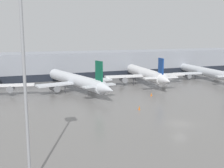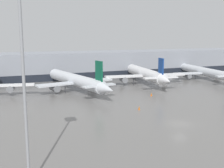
# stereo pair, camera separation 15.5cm
# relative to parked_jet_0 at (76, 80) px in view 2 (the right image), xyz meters

# --- Properties ---
(ground_plane) EXTENTS (320.00, 320.00, 0.00)m
(ground_plane) POSITION_rel_parked_jet_0_xyz_m (9.36, -34.61, -2.98)
(ground_plane) COLOR slate
(terminal_building) EXTENTS (160.00, 28.78, 9.00)m
(terminal_building) POSITION_rel_parked_jet_0_xyz_m (9.17, 27.32, 1.51)
(terminal_building) COLOR gray
(terminal_building) RESTS_ON ground_plane
(parked_jet_0) EXTENTS (21.95, 36.33, 9.19)m
(parked_jet_0) POSITION_rel_parked_jet_0_xyz_m (0.00, 0.00, 0.00)
(parked_jet_0) COLOR silver
(parked_jet_0) RESTS_ON ground_plane
(parked_jet_1) EXTENTS (21.96, 38.99, 8.99)m
(parked_jet_1) POSITION_rel_parked_jet_0_xyz_m (47.00, 5.20, -0.38)
(parked_jet_1) COLOR silver
(parked_jet_1) RESTS_ON ground_plane
(parked_jet_2) EXTENTS (25.73, 33.83, 8.99)m
(parked_jet_2) POSITION_rel_parked_jet_0_xyz_m (22.92, 2.85, 0.27)
(parked_jet_2) COLOR white
(parked_jet_2) RESTS_ON ground_plane
(traffic_cone_1) EXTENTS (0.45, 0.45, 0.71)m
(traffic_cone_1) POSITION_rel_parked_jet_0_xyz_m (16.16, -12.76, -2.63)
(traffic_cone_1) COLOR orange
(traffic_cone_1) RESTS_ON ground_plane
(traffic_cone_2) EXTENTS (0.38, 0.38, 0.79)m
(traffic_cone_2) POSITION_rel_parked_jet_0_xyz_m (7.15, -23.65, -2.59)
(traffic_cone_2) COLOR orange
(traffic_cone_2) RESTS_ON ground_plane
(apron_light_mast_2) EXTENTS (1.80, 1.80, 22.22)m
(apron_light_mast_2) POSITION_rel_parked_jet_0_xyz_m (-16.65, -46.16, 14.10)
(apron_light_mast_2) COLOR gray
(apron_light_mast_2) RESTS_ON ground_plane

